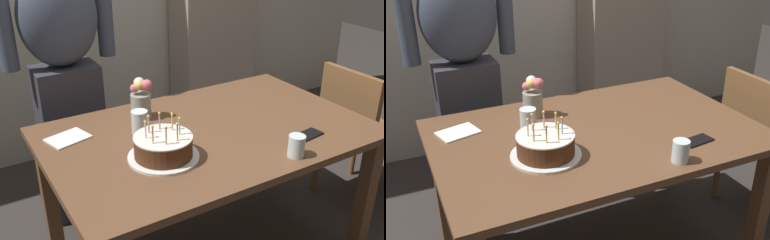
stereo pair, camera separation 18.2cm
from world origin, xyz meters
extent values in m
cube|color=brown|center=(0.00, 0.00, 0.72)|extent=(1.50, 0.96, 0.03)
cube|color=brown|center=(0.68, -0.41, 0.35)|extent=(0.07, 0.07, 0.70)
cube|color=brown|center=(-0.68, 0.41, 0.35)|extent=(0.07, 0.07, 0.70)
cube|color=brown|center=(0.68, 0.41, 0.35)|extent=(0.07, 0.07, 0.70)
cylinder|color=white|center=(-0.30, -0.12, 0.75)|extent=(0.30, 0.30, 0.01)
cylinder|color=#512D19|center=(-0.30, -0.12, 0.79)|extent=(0.24, 0.24, 0.08)
cylinder|color=silver|center=(-0.30, -0.12, 0.84)|extent=(0.24, 0.24, 0.01)
cylinder|color=#EAB266|center=(-0.36, -0.15, 0.87)|extent=(0.01, 0.01, 0.07)
sphere|color=#F9C64C|center=(-0.36, -0.15, 0.91)|extent=(0.01, 0.01, 0.01)
cylinder|color=#EAB266|center=(-0.32, -0.19, 0.87)|extent=(0.01, 0.01, 0.07)
sphere|color=#F9C64C|center=(-0.32, -0.19, 0.91)|extent=(0.01, 0.01, 0.01)
cylinder|color=#EAB266|center=(-0.27, -0.18, 0.87)|extent=(0.01, 0.01, 0.07)
sphere|color=#F9C64C|center=(-0.27, -0.18, 0.91)|extent=(0.01, 0.01, 0.01)
cylinder|color=#93B7DB|center=(-0.24, -0.14, 0.87)|extent=(0.01, 0.01, 0.07)
sphere|color=#F9C64C|center=(-0.24, -0.14, 0.91)|extent=(0.01, 0.01, 0.01)
cylinder|color=#EAB266|center=(-0.24, -0.09, 0.87)|extent=(0.01, 0.01, 0.07)
sphere|color=#F9C64C|center=(-0.24, -0.09, 0.91)|extent=(0.01, 0.01, 0.01)
cylinder|color=pink|center=(-0.28, -0.06, 0.87)|extent=(0.01, 0.01, 0.07)
sphere|color=#F9C64C|center=(-0.28, -0.06, 0.91)|extent=(0.01, 0.01, 0.01)
cylinder|color=pink|center=(-0.34, -0.06, 0.87)|extent=(0.01, 0.01, 0.07)
sphere|color=#F9C64C|center=(-0.34, -0.06, 0.91)|extent=(0.01, 0.01, 0.01)
cylinder|color=beige|center=(-0.37, -0.10, 0.87)|extent=(0.01, 0.01, 0.07)
sphere|color=#F9C64C|center=(-0.37, -0.10, 0.91)|extent=(0.01, 0.01, 0.01)
cylinder|color=silver|center=(0.17, -0.39, 0.79)|extent=(0.07, 0.07, 0.09)
cylinder|color=silver|center=(-0.29, 0.14, 0.80)|extent=(0.08, 0.08, 0.11)
cube|color=black|center=(0.35, -0.28, 0.74)|extent=(0.15, 0.09, 0.01)
cube|color=white|center=(-0.59, 0.25, 0.74)|extent=(0.20, 0.17, 0.01)
cylinder|color=#999E93|center=(-0.21, 0.29, 0.80)|extent=(0.10, 0.10, 0.13)
sphere|color=gold|center=(-0.22, 0.28, 0.91)|extent=(0.04, 0.04, 0.04)
sphere|color=#DB6670|center=(-0.18, 0.27, 0.91)|extent=(0.05, 0.05, 0.05)
sphere|color=#DB6670|center=(-0.23, 0.30, 0.90)|extent=(0.04, 0.04, 0.04)
sphere|color=silver|center=(-0.21, 0.30, 0.92)|extent=(0.05, 0.05, 0.05)
cube|color=#33333D|center=(-0.44, 0.74, 0.46)|extent=(0.34, 0.23, 0.92)
ellipsoid|color=#424C60|center=(-0.44, 0.74, 1.18)|extent=(0.41, 0.27, 0.52)
cylinder|color=#424C60|center=(-0.18, 0.77, 1.15)|extent=(0.09, 0.09, 0.44)
cylinder|color=#424C60|center=(-0.70, 0.77, 1.15)|extent=(0.09, 0.09, 0.44)
cube|color=brown|center=(1.12, -0.03, 0.46)|extent=(0.42, 0.42, 0.02)
cube|color=brown|center=(0.93, -0.03, 0.67)|extent=(0.04, 0.40, 0.40)
cylinder|color=brown|center=(1.30, 0.15, 0.23)|extent=(0.04, 0.04, 0.45)
cylinder|color=brown|center=(0.94, -0.21, 0.23)|extent=(0.04, 0.04, 0.45)
cylinder|color=brown|center=(0.94, 0.15, 0.23)|extent=(0.04, 0.04, 0.45)
cube|color=#9E9384|center=(0.90, 1.33, 0.61)|extent=(0.62, 0.30, 1.22)
camera|label=1|loc=(-1.03, -1.54, 1.66)|focal=41.46mm
camera|label=2|loc=(-0.87, -1.63, 1.66)|focal=41.46mm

